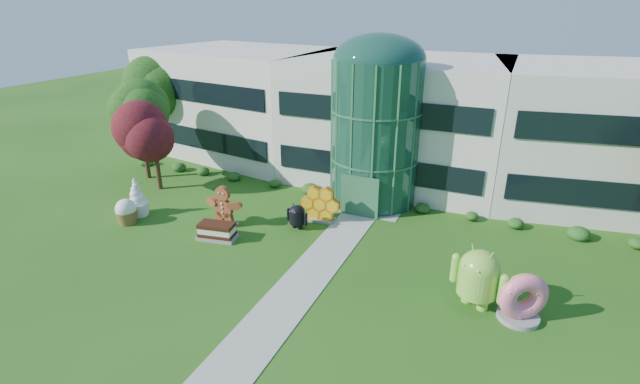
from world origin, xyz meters
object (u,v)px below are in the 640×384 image
at_px(android_black, 297,215).
at_px(android_green, 479,274).
at_px(donut, 522,296).
at_px(gingerbread, 224,206).

bearing_deg(android_black, android_green, -8.81).
height_order(android_green, android_black, android_green).
height_order(donut, gingerbread, gingerbread).
bearing_deg(android_black, donut, -7.28).
bearing_deg(donut, android_black, 131.13).
distance_m(android_green, gingerbread, 15.76).
xyz_separation_m(android_green, android_black, (-11.18, 3.81, -0.76)).
xyz_separation_m(android_green, gingerbread, (-15.59, 2.32, -0.33)).
distance_m(android_green, donut, 2.00).
height_order(android_green, gingerbread, android_green).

